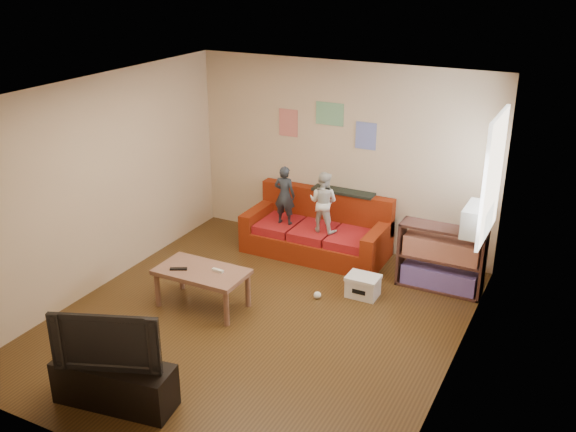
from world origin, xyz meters
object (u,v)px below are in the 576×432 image
at_px(child_b, 323,202).
at_px(file_box, 363,286).
at_px(bookshelf, 441,262).
at_px(tv_stand, 115,384).
at_px(television, 109,338).
at_px(child_a, 285,195).
at_px(coffee_table, 202,275).
at_px(sofa, 318,233).

relative_size(child_b, file_box, 2.13).
distance_m(child_b, bookshelf, 1.78).
bearing_deg(child_b, tv_stand, 85.25).
xyz_separation_m(tv_stand, television, (0.00, 0.00, 0.52)).
relative_size(child_b, bookshelf, 0.80).
bearing_deg(tv_stand, child_a, 83.51).
distance_m(child_a, child_b, 0.60).
xyz_separation_m(coffee_table, file_box, (1.66, 1.13, -0.28)).
distance_m(tv_stand, television, 0.52).
bearing_deg(tv_stand, child_b, 74.55).
distance_m(sofa, television, 4.03).
xyz_separation_m(child_a, tv_stand, (0.14, -3.82, -0.64)).
xyz_separation_m(bookshelf, television, (-2.17, -3.68, 0.35)).
distance_m(child_a, television, 3.83).
height_order(child_b, television, child_b).
distance_m(child_a, bookshelf, 2.37).
bearing_deg(coffee_table, sofa, 73.70).
height_order(sofa, television, television).
distance_m(child_a, coffee_table, 1.95).
height_order(coffee_table, file_box, coffee_table).
distance_m(sofa, bookshelf, 1.89).
distance_m(child_b, tv_stand, 3.90).
height_order(sofa, child_a, child_a).
bearing_deg(child_b, coffee_table, 70.43).
height_order(child_a, child_b, child_b).
xyz_separation_m(child_b, television, (-0.46, -3.82, -0.12)).
bearing_deg(file_box, television, -114.09).
height_order(tv_stand, television, television).
bearing_deg(file_box, bookshelf, 37.82).
height_order(child_b, file_box, child_b).
bearing_deg(file_box, child_b, 139.66).
xyz_separation_m(child_b, coffee_table, (-0.75, -1.90, -0.43)).
xyz_separation_m(child_a, file_box, (1.51, -0.77, -0.72)).
bearing_deg(bookshelf, sofa, 170.42).
bearing_deg(tv_stand, sofa, 76.94).
xyz_separation_m(file_box, tv_stand, (-1.36, -3.05, 0.08)).
distance_m(bookshelf, television, 4.28).
xyz_separation_m(child_a, bookshelf, (2.31, -0.14, -0.47)).
xyz_separation_m(sofa, child_b, (0.15, -0.17, 0.56)).
distance_m(child_b, file_box, 1.39).
bearing_deg(coffee_table, television, -81.29).
bearing_deg(television, file_box, 44.57).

